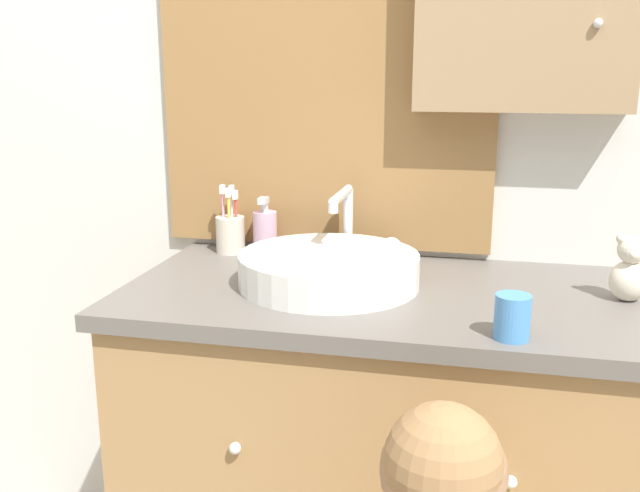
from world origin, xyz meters
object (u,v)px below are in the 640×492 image
object	(u,v)px
toothbrush_holder	(230,233)
teddy_bear	(630,270)
soap_dispenser	(265,232)
sink_basin	(330,267)
drinking_cup	(512,317)

from	to	relation	value
toothbrush_holder	teddy_bear	xyz separation A→B (m)	(0.92, -0.19, 0.01)
soap_dispenser	teddy_bear	world-z (taller)	soap_dispenser
sink_basin	soap_dispenser	world-z (taller)	sink_basin
teddy_bear	drinking_cup	bearing A→B (deg)	-131.57
toothbrush_holder	teddy_bear	size ratio (longest dim) A/B	1.25
drinking_cup	soap_dispenser	bearing A→B (deg)	142.19
teddy_bear	toothbrush_holder	bearing A→B (deg)	168.40
drinking_cup	toothbrush_holder	bearing A→B (deg)	146.31
sink_basin	toothbrush_holder	size ratio (longest dim) A/B	2.53
teddy_bear	drinking_cup	distance (m)	0.36
sink_basin	drinking_cup	xyz separation A→B (m)	(0.38, -0.24, 0.00)
sink_basin	soap_dispenser	distance (m)	0.31
soap_dispenser	drinking_cup	distance (m)	0.75
sink_basin	teddy_bear	size ratio (longest dim) A/B	3.16
sink_basin	drinking_cup	world-z (taller)	sink_basin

